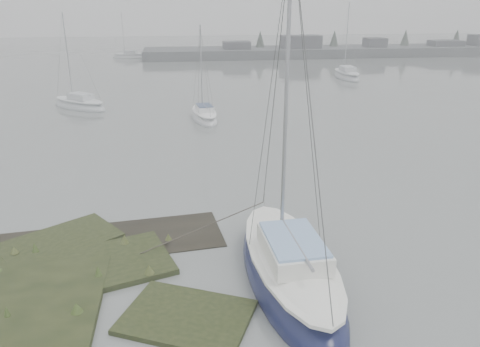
% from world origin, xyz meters
% --- Properties ---
extents(ground, '(160.00, 160.00, 0.00)m').
position_xyz_m(ground, '(0.00, 30.00, 0.00)').
color(ground, slate).
rests_on(ground, ground).
extents(far_shoreline, '(60.00, 8.00, 4.15)m').
position_xyz_m(far_shoreline, '(26.84, 61.90, 0.85)').
color(far_shoreline, '#4C4F51').
rests_on(far_shoreline, ground).
extents(sailboat_main, '(2.94, 8.01, 11.15)m').
position_xyz_m(sailboat_main, '(3.82, 0.98, 0.35)').
color(sailboat_main, '#12163B').
rests_on(sailboat_main, ground).
extents(sailboat_white, '(2.35, 5.38, 7.35)m').
position_xyz_m(sailboat_white, '(2.55, 22.94, 0.23)').
color(sailboat_white, silver).
rests_on(sailboat_white, ground).
extents(sailboat_far_a, '(5.63, 5.18, 8.15)m').
position_xyz_m(sailboat_far_a, '(-7.44, 28.21, 0.25)').
color(sailboat_far_a, '#B8BEC3').
rests_on(sailboat_far_a, ground).
extents(sailboat_far_b, '(2.11, 6.31, 8.88)m').
position_xyz_m(sailboat_far_b, '(19.96, 40.22, 0.28)').
color(sailboat_far_b, '#ABAEB5').
rests_on(sailboat_far_b, ground).
extents(sailboat_far_c, '(5.24, 2.23, 7.17)m').
position_xyz_m(sailboat_far_c, '(-6.30, 63.63, 0.22)').
color(sailboat_far_c, silver).
rests_on(sailboat_far_c, ground).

